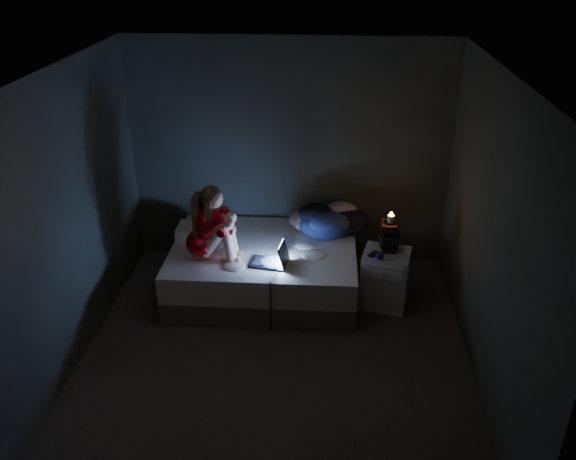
# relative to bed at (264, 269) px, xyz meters

# --- Properties ---
(floor) EXTENTS (3.60, 3.80, 0.02)m
(floor) POSITION_rel_bed_xyz_m (0.22, -1.10, -0.28)
(floor) COLOR black
(floor) RESTS_ON ground
(ceiling) EXTENTS (3.60, 3.80, 0.02)m
(ceiling) POSITION_rel_bed_xyz_m (0.22, -1.10, 2.34)
(ceiling) COLOR silver
(ceiling) RESTS_ON ground
(wall_back) EXTENTS (3.60, 0.02, 2.60)m
(wall_back) POSITION_rel_bed_xyz_m (0.22, 0.81, 1.03)
(wall_back) COLOR #31322F
(wall_back) RESTS_ON ground
(wall_front) EXTENTS (3.60, 0.02, 2.60)m
(wall_front) POSITION_rel_bed_xyz_m (0.22, -3.01, 1.03)
(wall_front) COLOR #31322F
(wall_front) RESTS_ON ground
(wall_left) EXTENTS (0.02, 3.80, 2.60)m
(wall_left) POSITION_rel_bed_xyz_m (-1.59, -1.10, 1.03)
(wall_left) COLOR #31322F
(wall_left) RESTS_ON ground
(wall_right) EXTENTS (0.02, 3.80, 2.60)m
(wall_right) POSITION_rel_bed_xyz_m (2.03, -1.10, 1.03)
(wall_right) COLOR #31322F
(wall_right) RESTS_ON ground
(bed) EXTENTS (1.96, 1.47, 0.54)m
(bed) POSITION_rel_bed_xyz_m (0.00, 0.00, 0.00)
(bed) COLOR beige
(bed) RESTS_ON ground
(pillow) EXTENTS (0.46, 0.32, 0.13)m
(pillow) POSITION_rel_bed_xyz_m (-0.74, 0.19, 0.34)
(pillow) COLOR silver
(pillow) RESTS_ON bed
(woman) EXTENTS (0.50, 0.33, 0.80)m
(woman) POSITION_rel_bed_xyz_m (-0.60, -0.27, 0.67)
(woman) COLOR maroon
(woman) RESTS_ON bed
(laptop) EXTENTS (0.41, 0.32, 0.26)m
(laptop) POSITION_rel_bed_xyz_m (0.09, -0.36, 0.40)
(laptop) COLOR black
(laptop) RESTS_ON bed
(clothes_pile) EXTENTS (0.68, 0.57, 0.38)m
(clothes_pile) POSITION_rel_bed_xyz_m (0.65, 0.34, 0.46)
(clothes_pile) COLOR navy
(clothes_pile) RESTS_ON bed
(nightstand) EXTENTS (0.54, 0.50, 0.62)m
(nightstand) POSITION_rel_bed_xyz_m (1.29, -0.18, 0.04)
(nightstand) COLOR silver
(nightstand) RESTS_ON ground
(book_stack) EXTENTS (0.19, 0.25, 0.31)m
(book_stack) POSITION_rel_bed_xyz_m (1.31, -0.11, 0.51)
(book_stack) COLOR black
(book_stack) RESTS_ON nightstand
(candle) EXTENTS (0.07, 0.07, 0.08)m
(candle) POSITION_rel_bed_xyz_m (1.31, -0.11, 0.70)
(candle) COLOR beige
(candle) RESTS_ON book_stack
(phone) EXTENTS (0.12, 0.16, 0.01)m
(phone) POSITION_rel_bed_xyz_m (1.16, -0.27, 0.36)
(phone) COLOR black
(phone) RESTS_ON nightstand
(blue_orb) EXTENTS (0.08, 0.08, 0.08)m
(blue_orb) POSITION_rel_bed_xyz_m (1.24, -0.35, 0.39)
(blue_orb) COLOR #281389
(blue_orb) RESTS_ON nightstand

